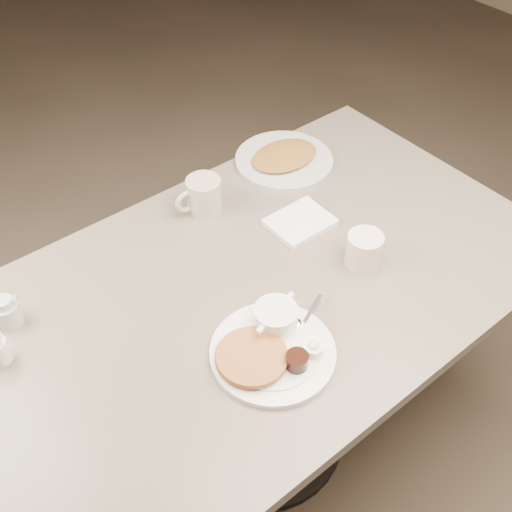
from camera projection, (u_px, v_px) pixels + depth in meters
room at (263, 27)px, 1.05m from camera, size 7.04×8.04×2.84m
diner_table at (261, 323)px, 1.63m from camera, size 1.50×0.90×0.75m
main_plate at (271, 345)px, 1.34m from camera, size 0.37×0.35×0.07m
coffee_mug_near at (364, 248)px, 1.52m from camera, size 0.14×0.12×0.09m
napkin at (300, 222)px, 1.65m from camera, size 0.17×0.13×0.02m
coffee_mug_far at (203, 195)px, 1.66m from camera, size 0.14×0.11×0.10m
creamer_right at (7, 312)px, 1.39m from camera, size 0.09×0.07×0.08m
hash_plate at (284, 159)px, 1.85m from camera, size 0.31×0.31×0.04m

